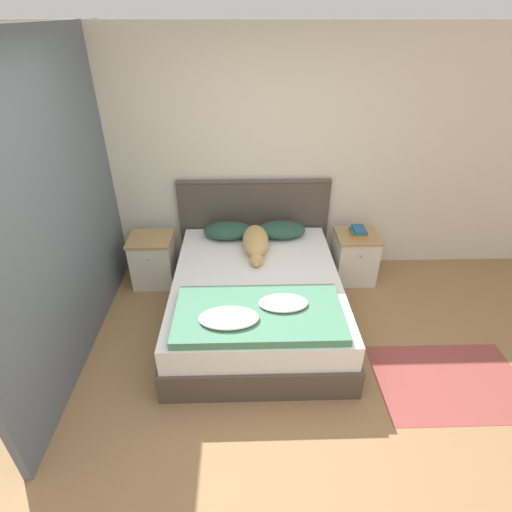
# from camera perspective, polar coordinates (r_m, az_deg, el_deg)

# --- Properties ---
(ground_plane) EXTENTS (16.00, 16.00, 0.00)m
(ground_plane) POSITION_cam_1_polar(r_m,az_deg,el_deg) (3.29, 0.33, -21.06)
(ground_plane) COLOR #997047
(wall_back) EXTENTS (9.00, 0.06, 2.55)m
(wall_back) POSITION_cam_1_polar(r_m,az_deg,el_deg) (4.33, -0.59, 13.66)
(wall_back) COLOR beige
(wall_back) RESTS_ON ground_plane
(wall_side_left) EXTENTS (0.06, 3.10, 2.55)m
(wall_side_left) POSITION_cam_1_polar(r_m,az_deg,el_deg) (3.62, -25.22, 6.86)
(wall_side_left) COLOR slate
(wall_side_left) RESTS_ON ground_plane
(bed) EXTENTS (1.59, 1.96, 0.52)m
(bed) POSITION_cam_1_polar(r_m,az_deg,el_deg) (3.85, 0.08, -6.14)
(bed) COLOR #4C4238
(bed) RESTS_ON ground_plane
(headboard) EXTENTS (1.67, 0.06, 1.08)m
(headboard) POSITION_cam_1_polar(r_m,az_deg,el_deg) (4.54, -0.29, 4.76)
(headboard) COLOR #4C4238
(headboard) RESTS_ON ground_plane
(nightstand_left) EXTENTS (0.46, 0.42, 0.56)m
(nightstand_left) POSITION_cam_1_polar(r_m,az_deg,el_deg) (4.51, -14.44, -0.55)
(nightstand_left) COLOR silver
(nightstand_left) RESTS_ON ground_plane
(nightstand_right) EXTENTS (0.46, 0.42, 0.56)m
(nightstand_right) POSITION_cam_1_polar(r_m,az_deg,el_deg) (4.56, 13.93, -0.12)
(nightstand_right) COLOR silver
(nightstand_right) RESTS_ON ground_plane
(pillow_left) EXTENTS (0.52, 0.33, 0.16)m
(pillow_left) POSITION_cam_1_polar(r_m,az_deg,el_deg) (4.31, -4.06, 3.67)
(pillow_left) COLOR #284C3D
(pillow_left) RESTS_ON bed
(pillow_right) EXTENTS (0.52, 0.33, 0.16)m
(pillow_right) POSITION_cam_1_polar(r_m,az_deg,el_deg) (4.33, 3.62, 3.77)
(pillow_right) COLOR #284C3D
(pillow_right) RESTS_ON bed
(quilt) EXTENTS (1.33, 0.70, 0.12)m
(quilt) POSITION_cam_1_polar(r_m,az_deg,el_deg) (3.20, 0.22, -8.26)
(quilt) COLOR #4C8466
(quilt) RESTS_ON bed
(dog) EXTENTS (0.26, 0.80, 0.19)m
(dog) POSITION_cam_1_polar(r_m,az_deg,el_deg) (4.06, -0.04, 2.04)
(dog) COLOR tan
(dog) RESTS_ON bed
(book_stack) EXTENTS (0.17, 0.20, 0.08)m
(book_stack) POSITION_cam_1_polar(r_m,az_deg,el_deg) (4.41, 14.42, 3.43)
(book_stack) COLOR orange
(book_stack) RESTS_ON nightstand_right
(rug) EXTENTS (1.21, 0.83, 0.00)m
(rug) POSITION_cam_1_polar(r_m,az_deg,el_deg) (3.81, 25.97, -15.81)
(rug) COLOR #93423D
(rug) RESTS_ON ground_plane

